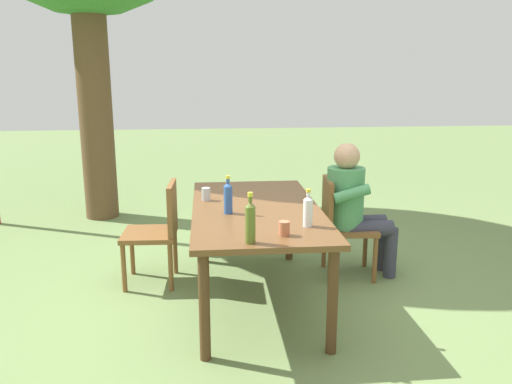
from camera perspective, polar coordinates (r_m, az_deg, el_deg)
The scene contains 12 objects.
ground_plane at distance 4.23m, azimuth 0.00°, elevation -11.63°, with size 24.00×24.00×0.00m, color #6B844C.
dining_table at distance 3.99m, azimuth 0.00°, elevation -2.82°, with size 1.86×0.97×0.76m.
chair_near_right at distance 4.58m, azimuth 9.29°, elevation -3.26°, with size 0.48×0.48×0.87m.
chair_far_right at distance 4.44m, azimuth -10.65°, elevation -3.85°, with size 0.46×0.46×0.87m.
person_in_white_shirt at distance 4.56m, azimuth 10.72°, elevation -1.22°, with size 0.47×0.62×1.18m.
bottle_olive at distance 3.13m, azimuth -0.63°, elevation -3.26°, with size 0.06×0.06×0.32m.
bottle_clear at distance 3.48m, azimuth 5.73°, elevation -2.04°, with size 0.06×0.06×0.26m.
bottle_blue at distance 3.77m, azimuth -3.09°, elevation -0.58°, with size 0.06×0.06×0.28m.
cup_terracotta at distance 3.30m, azimuth 3.12°, elevation -4.03°, with size 0.07×0.07×0.09m, color #BC6B47.
cup_steel at distance 4.18m, azimuth -5.53°, elevation -0.23°, with size 0.07×0.07×0.10m, color #B2B7BC.
backpack_by_near_side at distance 5.60m, azimuth 1.59°, elevation -2.75°, with size 0.34×0.23×0.48m.
backpack_by_far_side at distance 5.55m, azimuth -2.48°, elevation -3.29°, with size 0.34×0.24×0.40m.
Camera 1 is at (-3.81, 0.37, 1.79)m, focal length 36.36 mm.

